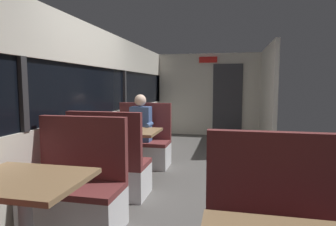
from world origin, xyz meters
TOP-DOWN VIEW (x-y plane):
  - ground_plane at (0.00, 0.00)m, footprint 3.30×9.20m
  - carriage_window_panel_left at (-1.45, 0.00)m, footprint 0.09×8.48m
  - carriage_end_bulkhead at (0.06, 4.19)m, footprint 2.90×0.11m
  - carriage_aisle_panel_right at (1.45, 3.00)m, footprint 0.08×2.40m
  - dining_table_near_window at (-0.89, -2.09)m, footprint 0.90×0.70m
  - bench_near_window_facing_entry at (-0.89, -1.39)m, footprint 0.95×0.50m
  - dining_table_mid_window at (-0.89, 0.15)m, footprint 0.90×0.70m
  - bench_mid_window_facing_end at (-0.89, -0.55)m, footprint 0.95×0.50m
  - bench_mid_window_facing_entry at (-0.89, 0.85)m, footprint 0.95×0.50m
  - seated_passenger at (-0.89, 0.77)m, footprint 0.47×0.55m
  - coffee_cup_primary at (-0.89, 0.03)m, footprint 0.07×0.07m

SIDE VIEW (x-z plane):
  - ground_plane at x=0.00m, z-range -0.02..0.00m
  - bench_near_window_facing_entry at x=-0.89m, z-range -0.22..0.88m
  - bench_mid_window_facing_end at x=-0.89m, z-range -0.22..0.88m
  - bench_mid_window_facing_entry at x=-0.89m, z-range -0.22..0.88m
  - seated_passenger at x=-0.89m, z-range -0.09..1.17m
  - dining_table_near_window at x=-0.89m, z-range 0.27..1.01m
  - dining_table_mid_window at x=-0.89m, z-range 0.27..1.01m
  - coffee_cup_primary at x=-0.89m, z-range 0.74..0.83m
  - carriage_window_panel_left at x=-1.45m, z-range -0.04..2.26m
  - carriage_end_bulkhead at x=0.06m, z-range -0.01..2.29m
  - carriage_aisle_panel_right at x=1.45m, z-range 0.00..2.30m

